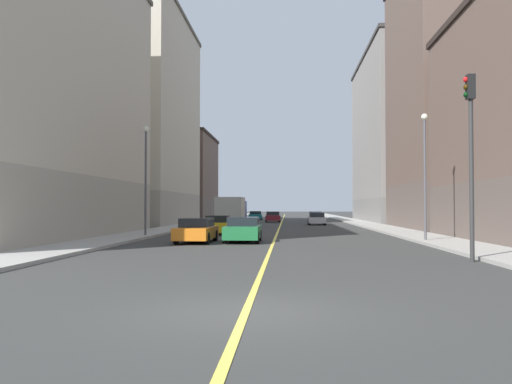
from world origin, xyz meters
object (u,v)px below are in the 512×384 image
street_lamp_left_near (425,163)px  car_teal (256,216)px  car_green (243,230)px  car_maroon (273,217)px  building_left_mid (453,95)px  car_white (315,216)px  car_orange (197,230)px  traffic_light_left_near (471,142)px  box_truck (231,211)px  building_left_far (398,138)px  building_right_corner (29,82)px  building_right_midblock (144,119)px  building_right_distant (182,177)px  car_yellow (218,225)px  street_lamp_right_near (146,169)px  car_silver (317,219)px

street_lamp_left_near → car_teal: size_ratio=1.75×
car_green → car_maroon: (0.57, 38.78, -0.03)m
building_left_mid → car_white: 28.87m
car_white → car_orange: size_ratio=0.97×
traffic_light_left_near → car_teal: bearing=101.0°
car_maroon → traffic_light_left_near: bearing=-80.0°
car_green → box_truck: size_ratio=0.61×
building_left_far → box_truck: building_left_far is taller
traffic_light_left_near → street_lamp_left_near: bearing=84.5°
building_right_corner → building_right_midblock: size_ratio=1.05×
car_orange → box_truck: box_truck is taller
building_left_far → building_right_distant: bearing=162.7°
car_maroon → car_yellow: bearing=-95.7°
building_left_far → building_right_midblock: 33.07m
street_lamp_left_near → car_maroon: size_ratio=1.58×
building_right_distant → street_lamp_right_near: size_ratio=2.35×
box_truck → building_right_corner: bearing=-122.1°
building_left_far → building_right_corner: (-30.80, -38.97, -1.25)m
car_green → building_left_far: bearing=67.5°
car_teal → box_truck: bearing=-91.0°
building_right_corner → building_right_distant: size_ratio=1.50×
building_right_corner → traffic_light_left_near: bearing=-28.8°
building_right_corner → building_right_midblock: 27.03m
building_left_far → car_maroon: size_ratio=5.76×
building_right_distant → street_lamp_left_near: size_ratio=2.36×
building_right_corner → car_green: (13.68, -2.43, -9.11)m
car_teal → car_orange: size_ratio=0.88×
traffic_light_left_near → building_right_distant: bearing=110.5°
traffic_light_left_near → building_left_mid: bearing=74.2°
car_silver → car_white: car_silver is taller
traffic_light_left_near → car_yellow: size_ratio=1.57×
car_maroon → building_right_distant: bearing=139.4°
car_white → box_truck: 24.10m
building_left_far → street_lamp_right_near: size_ratio=3.62×
car_teal → street_lamp_right_near: bearing=-95.8°
building_right_corner → traffic_light_left_near: (22.84, -12.55, -5.45)m
building_left_far → car_white: 15.10m
building_left_far → building_right_distant: building_left_far is taller
traffic_light_left_near → car_orange: 15.63m
building_right_midblock → building_right_distant: building_right_midblock is taller
building_right_corner → car_white: building_right_corner is taller
street_lamp_right_near → building_left_mid: bearing=29.6°
car_green → car_maroon: size_ratio=0.90×
building_left_mid → street_lamp_right_near: 28.43m
box_truck → building_right_distant: bearing=109.3°
street_lamp_right_near → car_teal: street_lamp_right_near is taller
car_maroon → car_green: bearing=-90.8°
building_right_corner → building_right_midblock: building_right_midblock is taller
building_right_corner → building_right_distant: building_right_corner is taller
building_right_corner → street_lamp_right_near: bearing=15.7°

